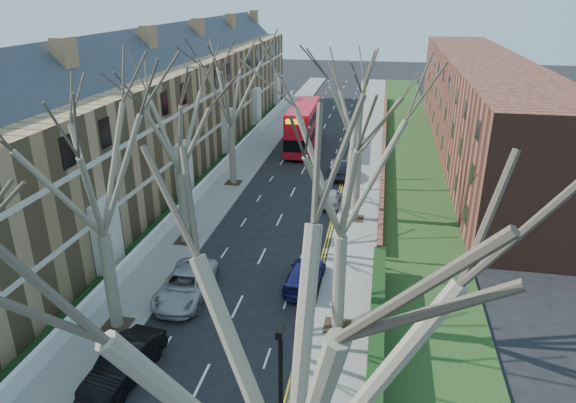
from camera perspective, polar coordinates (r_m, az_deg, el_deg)
The scene contains 19 objects.
pavement_left at distance 57.45m, azimuth -3.29°, elevation 5.80°, with size 3.00×102.00×0.12m, color slate.
pavement_right at distance 55.92m, azimuth 8.79°, elevation 5.10°, with size 3.00×102.00×0.12m, color slate.
terrace_left at distance 51.20m, azimuth -14.05°, elevation 9.44°, with size 9.70×78.00×13.60m.
flats_right at distance 59.47m, azimuth 20.50°, elevation 9.91°, with size 13.97×54.00×10.00m.
wall_hedge_right at distance 22.48m, azimuth 9.47°, elevation -20.89°, with size 0.70×24.00×1.80m.
front_wall_left at distance 50.38m, azimuth -7.27°, elevation 3.92°, with size 0.30×78.00×1.00m.
grass_verge_right at distance 55.98m, azimuth 13.42°, elevation 4.86°, with size 6.00×102.00×0.06m.
tree_left_mid at distance 25.16m, azimuth -21.03°, elevation 5.04°, with size 10.50×10.50×14.71m.
tree_left_far at distance 33.86m, azimuth -12.41°, elevation 9.63°, with size 10.15×10.15×14.22m.
tree_left_dist at distance 44.91m, azimuth -6.56°, elevation 13.45°, with size 10.50×10.50×14.71m.
tree_right_near at distance 10.82m, azimuth 0.18°, elevation -14.97°, with size 10.85×10.85×15.20m.
tree_right_mid at distance 23.54m, azimuth 6.32°, elevation 5.29°, with size 10.50×10.50×14.71m.
tree_right_far at distance 37.19m, azimuth 8.07°, elevation 11.04°, with size 10.15×10.15×14.22m.
double_decker_bus at distance 57.53m, azimuth 1.70°, elevation 8.21°, with size 3.04×11.44×4.75m.
car_left_mid at distance 25.44m, azimuth -17.78°, elevation -16.76°, with size 1.70×4.88×1.61m, color black.
car_left_far at distance 30.41m, azimuth -11.29°, elevation -9.05°, with size 2.59×5.63×1.56m, color #9E9DA3.
car_right_near at distance 30.96m, azimuth 1.88°, elevation -8.15°, with size 1.95×4.80×1.39m, color #15164C.
car_right_mid at distance 42.46m, azimuth 4.78°, elevation 0.50°, with size 1.53×3.81×1.30m, color #92949A.
car_right_far at distance 49.11m, azimuth 5.76°, elevation 3.72°, with size 1.68×4.83×1.59m, color black.
Camera 1 is at (7.23, -14.46, 16.42)m, focal length 32.00 mm.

